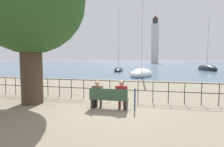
{
  "coord_description": "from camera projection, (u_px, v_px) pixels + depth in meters",
  "views": [
    {
      "loc": [
        1.86,
        -7.22,
        2.12
      ],
      "look_at": [
        0.0,
        0.5,
        1.49
      ],
      "focal_mm": 28.0,
      "sensor_mm": 36.0,
      "label": 1
    }
  ],
  "objects": [
    {
      "name": "closed_umbrella",
      "position": [
        135.0,
        98.0,
        7.25
      ],
      "size": [
        0.09,
        0.09,
        0.98
      ],
      "color": "navy",
      "rests_on": "ground_plane"
    },
    {
      "name": "sailboat_2",
      "position": [
        118.0,
        69.0,
        33.65
      ],
      "size": [
        3.11,
        8.96,
        12.27
      ],
      "rotation": [
        0.0,
        0.0,
        0.17
      ],
      "color": "black",
      "rests_on": "ground_plane"
    },
    {
      "name": "park_bench",
      "position": [
        109.0,
        99.0,
        7.51
      ],
      "size": [
        1.66,
        0.45,
        0.9
      ],
      "color": "#334C38",
      "rests_on": "ground_plane"
    },
    {
      "name": "harbor_lighthouse",
      "position": [
        155.0,
        41.0,
        99.83
      ],
      "size": [
        4.31,
        4.31,
        27.2
      ],
      "color": "beige",
      "rests_on": "ground_plane"
    },
    {
      "name": "seated_person_left",
      "position": [
        98.0,
        93.0,
        7.69
      ],
      "size": [
        0.44,
        0.35,
        1.21
      ],
      "color": "brown",
      "rests_on": "ground_plane"
    },
    {
      "name": "seated_person_right",
      "position": [
        122.0,
        94.0,
        7.43
      ],
      "size": [
        0.48,
        0.35,
        1.23
      ],
      "color": "maroon",
      "rests_on": "ground_plane"
    },
    {
      "name": "harbor_water",
      "position": [
        152.0,
        62.0,
        163.38
      ],
      "size": [
        600.0,
        300.0,
        0.01
      ],
      "color": "#47607A",
      "rests_on": "ground_plane"
    },
    {
      "name": "sailboat_1",
      "position": [
        207.0,
        69.0,
        34.58
      ],
      "size": [
        3.11,
        7.12,
        10.81
      ],
      "rotation": [
        0.0,
        0.0,
        0.19
      ],
      "color": "black",
      "rests_on": "ground_plane"
    },
    {
      "name": "sailboat_0",
      "position": [
        142.0,
        73.0,
        22.64
      ],
      "size": [
        3.39,
        6.37,
        11.9
      ],
      "rotation": [
        0.0,
        0.0,
        -0.14
      ],
      "color": "silver",
      "rests_on": "ground_plane"
    },
    {
      "name": "ground_plane",
      "position": [
        109.0,
        108.0,
        7.6
      ],
      "size": [
        1000.0,
        1000.0,
        0.0
      ],
      "primitive_type": "plane",
      "color": "#7A705B"
    },
    {
      "name": "promenade_railing",
      "position": [
        117.0,
        87.0,
        9.04
      ],
      "size": [
        15.43,
        0.04,
        1.05
      ],
      "color": "black",
      "rests_on": "ground_plane"
    }
  ]
}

